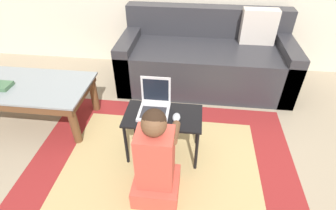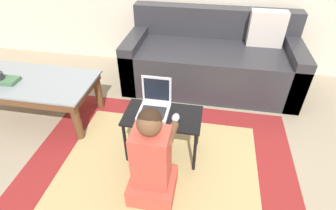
# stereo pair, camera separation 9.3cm
# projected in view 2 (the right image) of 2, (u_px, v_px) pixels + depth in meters

# --- Properties ---
(ground_plane) EXTENTS (16.00, 16.00, 0.00)m
(ground_plane) POSITION_uv_depth(u_px,v_px,m) (169.00, 160.00, 2.13)
(ground_plane) COLOR gray
(area_rug) EXTENTS (2.11, 1.73, 0.01)m
(area_rug) POSITION_uv_depth(u_px,v_px,m) (158.00, 170.00, 2.04)
(area_rug) COLOR maroon
(area_rug) RESTS_ON ground_plane
(couch) EXTENTS (1.82, 0.83, 0.82)m
(couch) POSITION_uv_depth(u_px,v_px,m) (212.00, 61.00, 2.89)
(couch) COLOR #2D2D33
(couch) RESTS_ON ground_plane
(coffee_table) EXTENTS (1.14, 0.58, 0.40)m
(coffee_table) POSITION_uv_depth(u_px,v_px,m) (32.00, 86.00, 2.39)
(coffee_table) COLOR gray
(coffee_table) RESTS_ON ground_plane
(laptop_desk) EXTENTS (0.58, 0.33, 0.40)m
(laptop_desk) POSITION_uv_depth(u_px,v_px,m) (163.00, 120.00, 1.99)
(laptop_desk) COLOR black
(laptop_desk) RESTS_ON ground_plane
(laptop) EXTENTS (0.23, 0.24, 0.25)m
(laptop) POSITION_uv_depth(u_px,v_px,m) (154.00, 106.00, 1.97)
(laptop) COLOR silver
(laptop) RESTS_ON laptop_desk
(computer_mouse) EXTENTS (0.06, 0.10, 0.04)m
(computer_mouse) POSITION_uv_depth(u_px,v_px,m) (176.00, 118.00, 1.90)
(computer_mouse) COLOR #B2B7C1
(computer_mouse) RESTS_ON laptop_desk
(person_seated) EXTENTS (0.31, 0.42, 0.74)m
(person_seated) POSITION_uv_depth(u_px,v_px,m) (152.00, 162.00, 1.70)
(person_seated) COLOR #CC4C3D
(person_seated) RESTS_ON ground_plane
(book_on_table) EXTENTS (0.22, 0.13, 0.03)m
(book_on_table) POSITION_uv_depth(u_px,v_px,m) (5.00, 80.00, 2.31)
(book_on_table) COLOR #47704C
(book_on_table) RESTS_ON coffee_table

